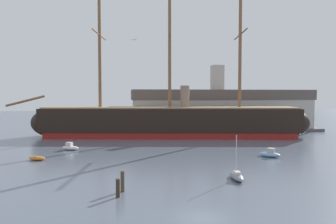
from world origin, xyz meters
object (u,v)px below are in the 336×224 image
object	(u,v)px
motorboat_mid_right	(270,154)
dockside_warehouse_right	(222,110)
dinghy_mid_left	(37,158)
dinghy_far_right	(262,134)
seagull_in_flight	(133,40)
sailboat_foreground_right	(237,176)
mooring_piling_left_pair	(118,188)
tall_ship	(170,121)
dinghy_distant_centre	(149,132)
mooring_piling_nearest	(123,181)
motorboat_alongside_bow	(70,147)

from	to	relation	value
motorboat_mid_right	dockside_warehouse_right	bearing A→B (deg)	83.49
dockside_warehouse_right	dinghy_mid_left	bearing A→B (deg)	-137.83
dinghy_far_right	seagull_in_flight	distance (m)	53.26
dockside_warehouse_right	sailboat_foreground_right	bearing A→B (deg)	-105.75
dockside_warehouse_right	dinghy_far_right	bearing A→B (deg)	-58.73
dinghy_far_right	mooring_piling_left_pair	xyz separation A→B (m)	(-36.47, -47.53, 0.59)
tall_ship	mooring_piling_left_pair	size ratio (longest dim) A/B	39.51
motorboat_mid_right	dinghy_distant_centre	size ratio (longest dim) A/B	1.13
dinghy_distant_centre	seagull_in_flight	xyz separation A→B (m)	(-6.18, -44.74, 17.01)
mooring_piling_nearest	sailboat_foreground_right	bearing A→B (deg)	12.54
dinghy_mid_left	dinghy_distant_centre	distance (m)	40.02
motorboat_mid_right	dinghy_distant_centre	xyz separation A→B (m)	(-16.50, 36.93, -0.18)
sailboat_foreground_right	seagull_in_flight	distance (m)	21.51
tall_ship	dinghy_far_right	world-z (taller)	tall_ship
dinghy_far_right	dinghy_distant_centre	world-z (taller)	dinghy_distant_centre
dinghy_mid_left	motorboat_mid_right	bearing A→B (deg)	-4.21
dinghy_mid_left	mooring_piling_nearest	distance (m)	23.19
tall_ship	seagull_in_flight	distance (m)	40.06
dinghy_distant_centre	dinghy_far_right	bearing A→B (deg)	-15.43
seagull_in_flight	motorboat_mid_right	bearing A→B (deg)	19.00
mooring_piling_left_pair	dockside_warehouse_right	xyz separation A→B (m)	(29.44, 59.11, 4.93)
sailboat_foreground_right	dinghy_distant_centre	distance (m)	50.68
tall_ship	seagull_in_flight	xyz separation A→B (m)	(-10.37, -36.27, 13.49)
sailboat_foreground_right	motorboat_mid_right	world-z (taller)	sailboat_foreground_right
tall_ship	mooring_piling_nearest	size ratio (longest dim) A/B	33.54
dinghy_mid_left	dinghy_distant_centre	size ratio (longest dim) A/B	0.99
tall_ship	seagull_in_flight	bearing A→B (deg)	-105.96
motorboat_alongside_bow	mooring_piling_left_pair	distance (m)	31.76
motorboat_alongside_bow	dinghy_distant_centre	size ratio (longest dim) A/B	1.18
mooring_piling_nearest	mooring_piling_left_pair	size ratio (longest dim) A/B	1.18
dinghy_mid_left	mooring_piling_nearest	bearing A→B (deg)	-55.91
dinghy_mid_left	sailboat_foreground_right	bearing A→B (deg)	-31.19
motorboat_alongside_bow	dockside_warehouse_right	bearing A→B (deg)	36.81
dinghy_distant_centre	dockside_warehouse_right	xyz separation A→B (m)	(21.14, 3.80, 5.51)
dinghy_distant_centre	mooring_piling_left_pair	world-z (taller)	mooring_piling_left_pair
dinghy_mid_left	dinghy_far_right	world-z (taller)	dinghy_mid_left
tall_ship	dockside_warehouse_right	size ratio (longest dim) A/B	1.33
dinghy_far_right	dockside_warehouse_right	bearing A→B (deg)	121.27
motorboat_mid_right	seagull_in_flight	bearing A→B (deg)	-161.00
dinghy_far_right	mooring_piling_nearest	bearing A→B (deg)	-128.28
mooring_piling_nearest	dinghy_distant_centre	bearing A→B (deg)	81.68
motorboat_alongside_bow	dockside_warehouse_right	distance (m)	48.00
dinghy_mid_left	seagull_in_flight	world-z (taller)	seagull_in_flight
motorboat_alongside_bow	dinghy_distant_centre	world-z (taller)	motorboat_alongside_bow
dinghy_mid_left	mooring_piling_left_pair	bearing A→B (deg)	-59.36
tall_ship	motorboat_mid_right	xyz separation A→B (m)	(12.30, -28.46, -3.34)
mooring_piling_left_pair	seagull_in_flight	size ratio (longest dim) A/B	1.97
sailboat_foreground_right	seagull_in_flight	size ratio (longest dim) A/B	5.72
sailboat_foreground_right	mooring_piling_left_pair	world-z (taller)	sailboat_foreground_right
motorboat_mid_right	dinghy_distant_centre	world-z (taller)	motorboat_mid_right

